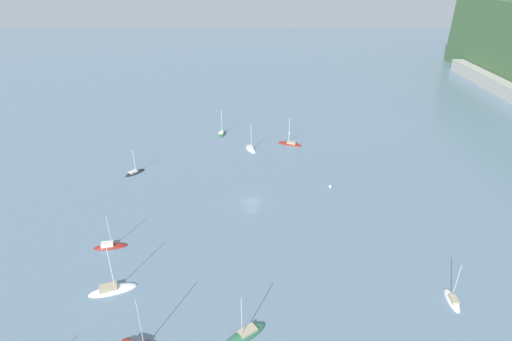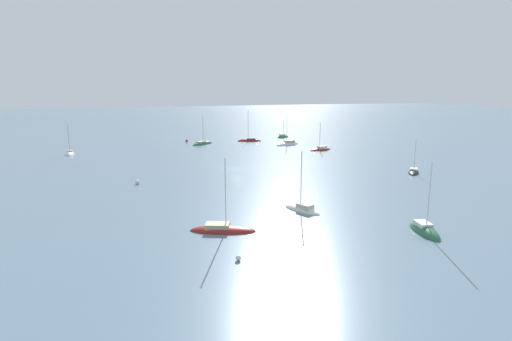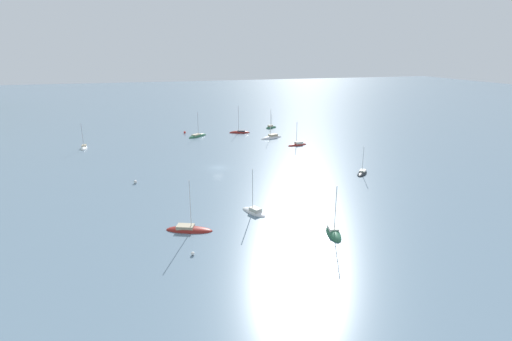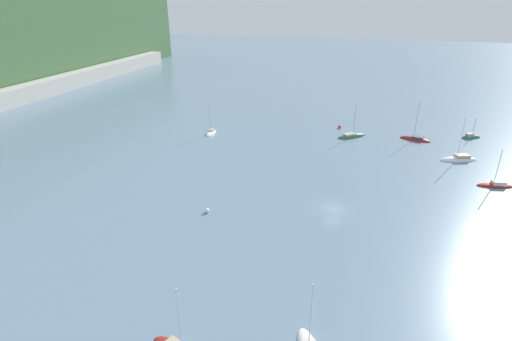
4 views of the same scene
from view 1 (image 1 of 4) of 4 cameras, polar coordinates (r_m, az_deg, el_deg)
ground_plane at (r=100.43m, az=-0.59°, el=-4.57°), size 600.00×600.00×0.00m
sailboat_0 at (r=82.43m, az=26.20°, el=-16.33°), size 5.79×1.82×8.84m
sailboat_2 at (r=119.01m, az=-16.91°, el=-0.33°), size 6.05×5.70×7.70m
sailboat_4 at (r=69.68m, az=-1.66°, el=-22.54°), size 7.05×8.14×9.68m
sailboat_5 at (r=140.42m, az=-4.88°, el=5.19°), size 6.45×3.48×9.78m
sailboat_6 at (r=80.81m, az=-19.79°, el=-15.80°), size 5.19×8.97×10.97m
sailboat_7 at (r=91.28m, az=-20.10°, el=-10.16°), size 3.33×7.21×8.42m
sailboat_8 at (r=132.60m, az=4.86°, el=3.79°), size 5.33×8.47×9.83m
sailboat_9 at (r=128.21m, az=-0.75°, el=3.04°), size 6.49×4.49×9.26m
mooring_buoy_0 at (r=140.65m, az=4.83°, el=5.32°), size 0.57×0.57×0.57m
mooring_buoy_2 at (r=108.19m, az=10.56°, el=-2.28°), size 0.80×0.80×0.80m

